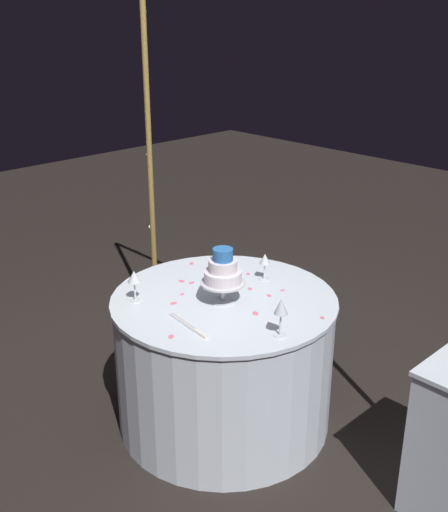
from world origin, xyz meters
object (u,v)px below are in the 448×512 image
decorative_arch (282,134)px  cake_knife (191,327)px  tiered_cake (223,272)px  wine_glass_2 (265,261)px  main_table (224,360)px  wine_glass_0 (134,278)px  wine_glass_1 (281,308)px

decorative_arch → cake_knife: decorative_arch is taller
tiered_cake → wine_glass_2: bearing=96.7°
decorative_arch → wine_glass_2: size_ratio=15.40×
cake_knife → main_table: bearing=109.9°
wine_glass_0 → decorative_arch: bearing=69.3°
tiered_cake → wine_glass_0: size_ratio=1.76×
main_table → tiered_cake: tiered_cake is taller
wine_glass_0 → wine_glass_1: size_ratio=0.88×
tiered_cake → wine_glass_1: size_ratio=1.55×
decorative_arch → wine_glass_0: (-0.28, -0.74, -0.64)m
wine_glass_0 → wine_glass_2: 0.70m
wine_glass_1 → cake_knife: bearing=-144.5°
wine_glass_1 → main_table: bearing=168.5°
wine_glass_2 → cake_knife: bearing=-78.5°
decorative_arch → wine_glass_1: decorative_arch is taller
decorative_arch → wine_glass_0: size_ratio=14.25×
main_table → wine_glass_1: (0.45, -0.09, 0.50)m
tiered_cake → wine_glass_2: tiered_cake is taller
cake_knife → tiered_cake: bearing=107.0°
decorative_arch → tiered_cake: 0.75m
tiered_cake → wine_glass_1: bearing=-7.4°
tiered_cake → wine_glass_2: 0.35m
tiered_cake → cake_knife: size_ratio=0.95×
decorative_arch → tiered_cake: bearing=-86.1°
cake_knife → decorative_arch: bearing=99.2°
main_table → cake_knife: cake_knife is taller
wine_glass_2 → cake_knife: 0.66m
decorative_arch → tiered_cake: decorative_arch is taller
tiered_cake → wine_glass_2: size_ratio=1.91×
decorative_arch → cake_knife: (0.12, -0.73, -0.76)m
wine_glass_0 → wine_glass_2: (0.27, 0.65, -0.01)m
wine_glass_0 → cake_knife: wine_glass_0 is taller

